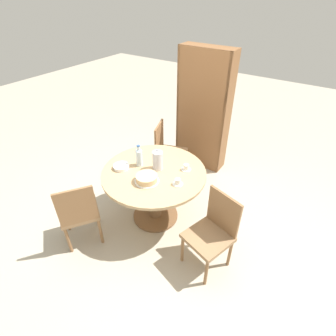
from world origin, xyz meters
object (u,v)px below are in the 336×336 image
object	(u,v)px
chair_a	(168,150)
water_bottle	(139,157)
cake_main	(147,179)
chair_c	(213,231)
cup_a	(178,182)
coffee_pot	(158,160)
bookshelf	(202,112)
chair_b	(79,212)
cup_b	(186,168)

from	to	relation	value
chair_a	water_bottle	distance (m)	0.93
chair_a	cake_main	bearing A→B (deg)	-177.83
chair_c	water_bottle	bearing A→B (deg)	-173.92
chair_a	water_bottle	bearing A→B (deg)	170.37
water_bottle	cup_a	world-z (taller)	water_bottle
coffee_pot	water_bottle	bearing A→B (deg)	-164.45
chair_a	cake_main	distance (m)	1.16
chair_c	coffee_pot	world-z (taller)	coffee_pot
bookshelf	cup_a	xyz separation A→B (m)	(0.51, -1.51, -0.15)
bookshelf	water_bottle	world-z (taller)	bookshelf
chair_b	bookshelf	xyz separation A→B (m)	(0.32, 2.26, 0.45)
chair_c	water_bottle	xyz separation A→B (m)	(-1.12, 0.22, 0.38)
chair_a	chair_b	world-z (taller)	same
chair_a	chair_c	bearing A→B (deg)	-149.37
chair_b	chair_c	world-z (taller)	same
coffee_pot	chair_a	bearing A→B (deg)	116.15
cup_b	water_bottle	bearing A→B (deg)	-155.71
chair_b	cup_b	distance (m)	1.32
coffee_pot	cup_b	bearing A→B (deg)	30.39
bookshelf	water_bottle	bearing A→B (deg)	87.21
cake_main	water_bottle	bearing A→B (deg)	142.91
cake_main	cup_b	bearing A→B (deg)	60.12
chair_c	cake_main	bearing A→B (deg)	-163.88
chair_c	water_bottle	distance (m)	1.20
cup_a	cup_b	size ratio (longest dim) A/B	1.00
bookshelf	cup_b	world-z (taller)	bookshelf
chair_b	cup_b	xyz separation A→B (m)	(0.77, 1.03, 0.30)
water_bottle	cup_b	world-z (taller)	water_bottle
cup_a	cup_b	bearing A→B (deg)	102.45
bookshelf	cake_main	world-z (taller)	bookshelf
chair_b	cup_a	bearing A→B (deg)	166.71
coffee_pot	water_bottle	distance (m)	0.24
water_bottle	cup_a	size ratio (longest dim) A/B	2.35
chair_c	coffee_pot	distance (m)	1.01
chair_a	cake_main	xyz separation A→B (m)	(0.42, -1.04, 0.31)
bookshelf	water_bottle	distance (m)	1.46
chair_a	water_bottle	xyz separation A→B (m)	(0.15, -0.83, 0.38)
coffee_pot	water_bottle	world-z (taller)	water_bottle
water_bottle	cake_main	bearing A→B (deg)	-37.09
chair_a	chair_c	world-z (taller)	same
chair_b	cake_main	distance (m)	0.85
chair_a	bookshelf	size ratio (longest dim) A/B	0.48
cake_main	bookshelf	bearing A→B (deg)	96.76
coffee_pot	cup_a	xyz separation A→B (m)	(0.36, -0.12, -0.10)
cake_main	chair_c	bearing A→B (deg)	-0.86
bookshelf	coffee_pot	distance (m)	1.41
chair_a	cup_b	distance (m)	0.95
coffee_pot	cake_main	distance (m)	0.28
chair_b	cake_main	bearing A→B (deg)	173.95
chair_a	cup_b	size ratio (longest dim) A/B	7.56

